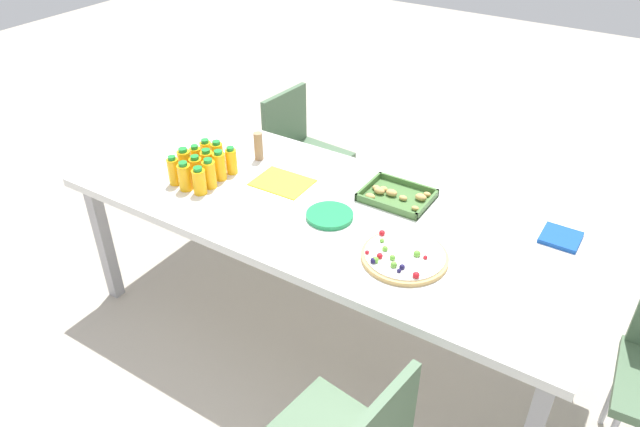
# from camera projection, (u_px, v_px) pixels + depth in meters

# --- Properties ---
(ground_plane) EXTENTS (12.00, 12.00, 0.00)m
(ground_plane) POSITION_uv_depth(u_px,v_px,m) (323.00, 328.00, 3.01)
(ground_plane) COLOR #B2A899
(party_table) EXTENTS (2.34, 0.92, 0.74)m
(party_table) POSITION_uv_depth(u_px,v_px,m) (324.00, 217.00, 2.63)
(party_table) COLOR silver
(party_table) RESTS_ON ground_plane
(chair_far_left) EXTENTS (0.43, 0.43, 0.83)m
(chair_far_left) POSITION_uv_depth(u_px,v_px,m) (301.00, 148.00, 3.56)
(chair_far_left) COLOR #4C6B4C
(chair_far_left) RESTS_ON ground_plane
(juice_bottle_0) EXTENTS (0.05, 0.05, 0.14)m
(juice_bottle_0) POSITION_uv_depth(u_px,v_px,m) (174.00, 171.00, 2.72)
(juice_bottle_0) COLOR #FAAE14
(juice_bottle_0) RESTS_ON party_table
(juice_bottle_1) EXTENTS (0.06, 0.06, 0.14)m
(juice_bottle_1) POSITION_uv_depth(u_px,v_px,m) (185.00, 177.00, 2.68)
(juice_bottle_1) COLOR #FAAE14
(juice_bottle_1) RESTS_ON party_table
(juice_bottle_2) EXTENTS (0.06, 0.06, 0.13)m
(juice_bottle_2) POSITION_uv_depth(u_px,v_px,m) (199.00, 181.00, 2.65)
(juice_bottle_2) COLOR #FAAC14
(juice_bottle_2) RESTS_ON party_table
(juice_bottle_3) EXTENTS (0.06, 0.06, 0.15)m
(juice_bottle_3) POSITION_uv_depth(u_px,v_px,m) (185.00, 164.00, 2.77)
(juice_bottle_3) COLOR #F9AD14
(juice_bottle_3) RESTS_ON party_table
(juice_bottle_4) EXTENTS (0.06, 0.06, 0.13)m
(juice_bottle_4) POSITION_uv_depth(u_px,v_px,m) (196.00, 170.00, 2.74)
(juice_bottle_4) COLOR #F9AD14
(juice_bottle_4) RESTS_ON party_table
(juice_bottle_5) EXTENTS (0.06, 0.06, 0.15)m
(juice_bottle_5) POSITION_uv_depth(u_px,v_px,m) (209.00, 174.00, 2.69)
(juice_bottle_5) COLOR #F9AC14
(juice_bottle_5) RESTS_ON party_table
(juice_bottle_6) EXTENTS (0.05, 0.05, 0.14)m
(juice_bottle_6) POSITION_uv_depth(u_px,v_px,m) (196.00, 159.00, 2.82)
(juice_bottle_6) COLOR #FAAE14
(juice_bottle_6) RESTS_ON party_table
(juice_bottle_7) EXTENTS (0.06, 0.06, 0.13)m
(juice_bottle_7) POSITION_uv_depth(u_px,v_px,m) (207.00, 163.00, 2.79)
(juice_bottle_7) COLOR #F9AE14
(juice_bottle_7) RESTS_ON party_table
(juice_bottle_8) EXTENTS (0.06, 0.06, 0.15)m
(juice_bottle_8) POSITION_uv_depth(u_px,v_px,m) (219.00, 166.00, 2.75)
(juice_bottle_8) COLOR #FAAD14
(juice_bottle_8) RESTS_ON party_table
(juice_bottle_9) EXTENTS (0.06, 0.06, 0.13)m
(juice_bottle_9) POSITION_uv_depth(u_px,v_px,m) (206.00, 153.00, 2.88)
(juice_bottle_9) COLOR #F9AD14
(juice_bottle_9) RESTS_ON party_table
(juice_bottle_10) EXTENTS (0.06, 0.06, 0.15)m
(juice_bottle_10) POSITION_uv_depth(u_px,v_px,m) (218.00, 156.00, 2.83)
(juice_bottle_10) COLOR #F9AE14
(juice_bottle_10) RESTS_ON party_table
(juice_bottle_11) EXTENTS (0.05, 0.05, 0.14)m
(juice_bottle_11) POSITION_uv_depth(u_px,v_px,m) (231.00, 161.00, 2.80)
(juice_bottle_11) COLOR #F9AE14
(juice_bottle_11) RESTS_ON party_table
(fruit_pizza) EXTENTS (0.34, 0.34, 0.05)m
(fruit_pizza) POSITION_uv_depth(u_px,v_px,m) (404.00, 256.00, 2.28)
(fruit_pizza) COLOR tan
(fruit_pizza) RESTS_ON party_table
(snack_tray) EXTENTS (0.30, 0.24, 0.04)m
(snack_tray) POSITION_uv_depth(u_px,v_px,m) (396.00, 196.00, 2.64)
(snack_tray) COLOR #477238
(snack_tray) RESTS_ON party_table
(plate_stack) EXTENTS (0.20, 0.20, 0.02)m
(plate_stack) POSITION_uv_depth(u_px,v_px,m) (330.00, 216.00, 2.51)
(plate_stack) COLOR #1E8C4C
(plate_stack) RESTS_ON party_table
(napkin_stack) EXTENTS (0.15, 0.15, 0.02)m
(napkin_stack) POSITION_uv_depth(u_px,v_px,m) (561.00, 237.00, 2.39)
(napkin_stack) COLOR #194CA5
(napkin_stack) RESTS_ON party_table
(cardboard_tube) EXTENTS (0.04, 0.04, 0.14)m
(cardboard_tube) POSITION_uv_depth(u_px,v_px,m) (258.00, 146.00, 2.91)
(cardboard_tube) COLOR #9E7A56
(cardboard_tube) RESTS_ON party_table
(paper_folder) EXTENTS (0.26, 0.21, 0.01)m
(paper_folder) POSITION_uv_depth(u_px,v_px,m) (282.00, 182.00, 2.76)
(paper_folder) COLOR yellow
(paper_folder) RESTS_ON party_table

